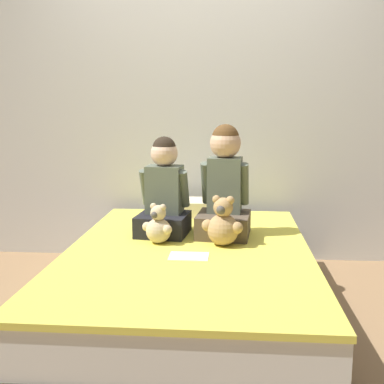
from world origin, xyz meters
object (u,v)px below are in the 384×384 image
(teddy_bear_held_by_right_child, at_px, (223,225))
(bed, at_px, (189,283))
(teddy_bear_held_by_left_child, at_px, (158,227))
(child_on_right, at_px, (225,187))
(child_on_left, at_px, (164,193))
(pillow_at_headboard, at_px, (199,207))
(sign_card, at_px, (189,256))

(teddy_bear_held_by_right_child, bearing_deg, bed, -144.10)
(bed, relative_size, teddy_bear_held_by_right_child, 7.01)
(bed, xyz_separation_m, teddy_bear_held_by_left_child, (-0.19, 0.09, 0.31))
(teddy_bear_held_by_right_child, bearing_deg, teddy_bear_held_by_left_child, -167.73)
(bed, bearing_deg, child_on_right, 58.25)
(child_on_left, xyz_separation_m, child_on_right, (0.38, 0.00, 0.04))
(pillow_at_headboard, distance_m, sign_card, 1.01)
(child_on_right, bearing_deg, sign_card, -105.26)
(child_on_left, bearing_deg, bed, -53.04)
(teddy_bear_held_by_left_child, relative_size, teddy_bear_held_by_right_child, 0.81)
(pillow_at_headboard, bearing_deg, teddy_bear_held_by_left_child, -103.68)
(child_on_left, distance_m, child_on_right, 0.38)
(child_on_right, bearing_deg, child_on_left, -173.99)
(child_on_right, distance_m, sign_card, 0.58)
(sign_card, bearing_deg, teddy_bear_held_by_right_child, 52.72)
(bed, xyz_separation_m, teddy_bear_held_by_right_child, (0.19, 0.07, 0.33))
(teddy_bear_held_by_left_child, distance_m, sign_card, 0.33)
(bed, height_order, child_on_right, child_on_right)
(teddy_bear_held_by_left_child, xyz_separation_m, pillow_at_headboard, (0.19, 0.76, -0.04))
(child_on_left, height_order, child_on_right, child_on_right)
(pillow_at_headboard, bearing_deg, child_on_right, -70.20)
(teddy_bear_held_by_left_child, distance_m, pillow_at_headboard, 0.79)
(child_on_right, relative_size, teddy_bear_held_by_left_child, 2.91)
(teddy_bear_held_by_right_child, distance_m, sign_card, 0.31)
(bed, distance_m, child_on_right, 0.63)
(bed, bearing_deg, child_on_left, 120.31)
(child_on_right, distance_m, teddy_bear_held_by_left_child, 0.48)
(bed, bearing_deg, pillow_at_headboard, 90.00)
(bed, relative_size, child_on_left, 3.35)
(bed, height_order, teddy_bear_held_by_right_child, teddy_bear_held_by_right_child)
(bed, relative_size, pillow_at_headboard, 4.01)
(teddy_bear_held_by_right_child, xyz_separation_m, pillow_at_headboard, (-0.19, 0.78, -0.07))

